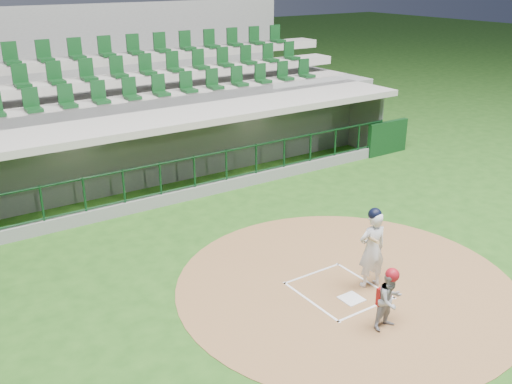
% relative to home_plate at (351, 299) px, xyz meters
% --- Properties ---
extents(ground, '(120.00, 120.00, 0.00)m').
position_rel_home_plate_xyz_m(ground, '(0.00, 0.70, -0.02)').
color(ground, '#204B15').
rests_on(ground, ground).
extents(dirt_circle, '(7.20, 7.20, 0.01)m').
position_rel_home_plate_xyz_m(dirt_circle, '(0.30, 0.50, -0.02)').
color(dirt_circle, brown).
rests_on(dirt_circle, ground).
extents(home_plate, '(0.43, 0.43, 0.02)m').
position_rel_home_plate_xyz_m(home_plate, '(0.00, 0.00, 0.00)').
color(home_plate, white).
rests_on(home_plate, dirt_circle).
extents(batter_box_chalk, '(1.55, 1.80, 0.01)m').
position_rel_home_plate_xyz_m(batter_box_chalk, '(0.00, 0.40, -0.00)').
color(batter_box_chalk, white).
rests_on(batter_box_chalk, ground).
extents(dugout_structure, '(16.40, 3.70, 3.00)m').
position_rel_home_plate_xyz_m(dugout_structure, '(0.20, 8.53, 0.94)').
color(dugout_structure, gray).
rests_on(dugout_structure, ground).
extents(seating_deck, '(17.00, 6.72, 5.15)m').
position_rel_home_plate_xyz_m(seating_deck, '(0.00, 11.61, 1.40)').
color(seating_deck, slate).
rests_on(seating_deck, ground).
extents(batter, '(0.88, 0.90, 1.77)m').
position_rel_home_plate_xyz_m(batter, '(0.69, 0.20, 0.88)').
color(batter, silver).
rests_on(batter, dirt_circle).
extents(catcher, '(0.57, 0.45, 1.23)m').
position_rel_home_plate_xyz_m(catcher, '(-0.10, -1.08, 0.60)').
color(catcher, '#97979D').
rests_on(catcher, dirt_circle).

